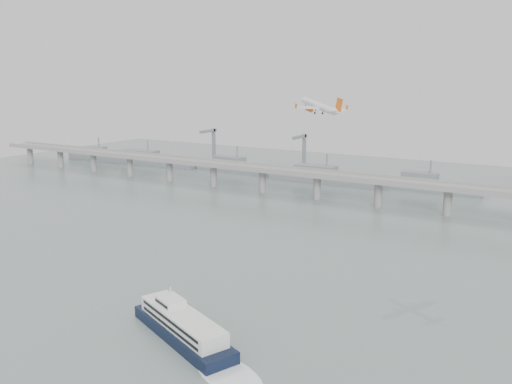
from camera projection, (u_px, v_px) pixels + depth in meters
The scene contains 5 objects.
ground at pixel (195, 290), 247.93m from camera, with size 900.00×900.00×0.00m, color slate.
bridge at pixel (352, 181), 412.81m from camera, with size 800.00×22.00×23.90m.
distant_fleet at pixel (230, 167), 547.02m from camera, with size 453.00×60.90×40.00m.
ferry at pixel (183, 327), 201.68m from camera, with size 87.63×44.37×17.50m.
airliner at pixel (320, 106), 268.04m from camera, with size 31.65×29.91×9.15m.
Camera 1 is at (143.34, -185.74, 96.17)m, focal length 38.00 mm.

